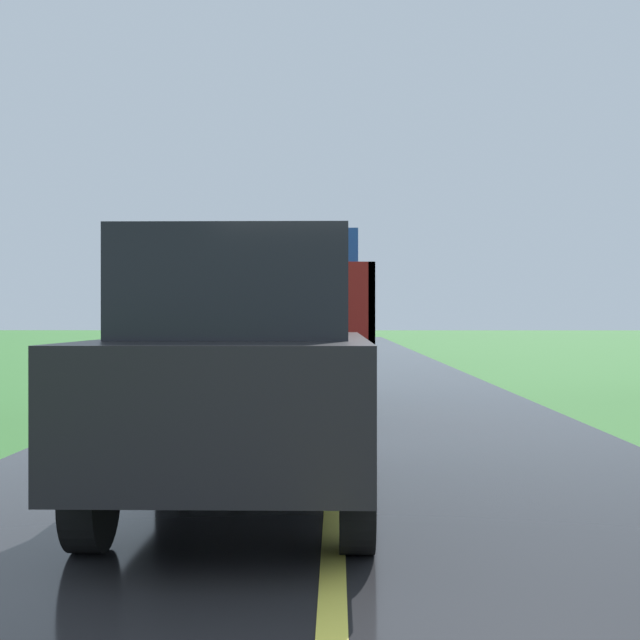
# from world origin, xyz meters

# --- Properties ---
(banana_truck_near) EXTENTS (2.38, 5.82, 2.80)m
(banana_truck_near) POSITION_xyz_m (-0.70, 11.89, 1.48)
(banana_truck_near) COLOR #2D2D30
(banana_truck_near) RESTS_ON road_surface
(banana_truck_far) EXTENTS (2.38, 5.81, 2.80)m
(banana_truck_far) POSITION_xyz_m (-0.61, 27.38, 1.46)
(banana_truck_far) COLOR #2D2D30
(banana_truck_far) RESTS_ON road_surface
(following_car) EXTENTS (1.74, 4.10, 1.92)m
(following_car) POSITION_xyz_m (-0.63, 4.43, 1.07)
(following_car) COLOR black
(following_car) RESTS_ON road_surface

